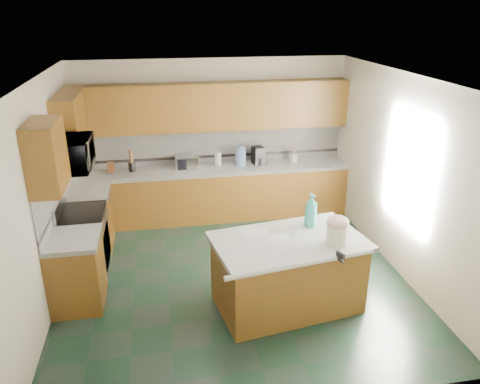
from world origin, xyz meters
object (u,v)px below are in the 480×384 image
object	(u,v)px
island_top	(289,242)
soap_bottle_island	(311,210)
island_base	(287,275)
toaster_oven	(187,162)
coffee_maker	(258,155)
treat_jar	(337,235)
knife_block	(111,167)

from	to	relation	value
island_top	soap_bottle_island	xyz separation A→B (m)	(0.36, 0.32, 0.24)
island_base	toaster_oven	world-z (taller)	toaster_oven
island_base	coffee_maker	world-z (taller)	coffee_maker
treat_jar	knife_block	xyz separation A→B (m)	(-2.75, 3.01, -0.03)
island_top	soap_bottle_island	size ratio (longest dim) A/B	4.14
soap_bottle_island	island_base	bearing A→B (deg)	-151.88
knife_block	toaster_oven	size ratio (longest dim) A/B	0.50
island_base	coffee_maker	size ratio (longest dim) A/B	5.44
island_top	toaster_oven	distance (m)	2.97
knife_block	treat_jar	bearing A→B (deg)	-37.52
toaster_oven	coffee_maker	distance (m)	1.23
coffee_maker	knife_block	bearing A→B (deg)	168.84
island_top	coffee_maker	distance (m)	2.84
island_top	treat_jar	size ratio (longest dim) A/B	7.21
island_base	coffee_maker	bearing A→B (deg)	76.02
island_base	island_top	distance (m)	0.46
island_base	treat_jar	size ratio (longest dim) A/B	6.80
soap_bottle_island	coffee_maker	size ratio (longest dim) A/B	1.39
treat_jar	coffee_maker	world-z (taller)	coffee_maker
island_base	toaster_oven	bearing A→B (deg)	100.44
island_top	island_base	bearing A→B (deg)	0.00
treat_jar	soap_bottle_island	bearing A→B (deg)	120.74
treat_jar	coffee_maker	xyz separation A→B (m)	(-0.27, 3.04, 0.03)
soap_bottle_island	knife_block	world-z (taller)	soap_bottle_island
treat_jar	soap_bottle_island	xyz separation A→B (m)	(-0.14, 0.53, 0.09)
soap_bottle_island	coffee_maker	world-z (taller)	soap_bottle_island
island_base	knife_block	size ratio (longest dim) A/B	8.92
island_base	knife_block	world-z (taller)	knife_block
island_base	island_top	world-z (taller)	island_top
soap_bottle_island	toaster_oven	bearing A→B (deg)	105.88
toaster_oven	island_base	bearing A→B (deg)	-62.11
soap_bottle_island	knife_block	xyz separation A→B (m)	(-2.61, 2.48, -0.12)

